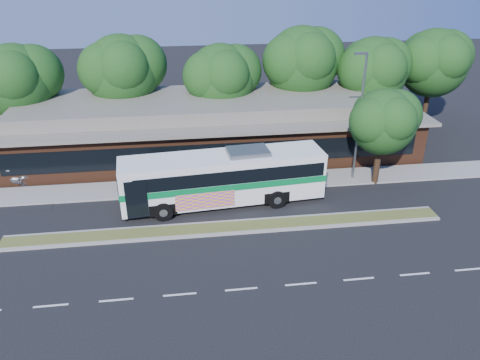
{
  "coord_description": "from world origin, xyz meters",
  "views": [
    {
      "loc": [
        -2.45,
        -22.99,
        14.98
      ],
      "look_at": [
        1.0,
        2.99,
        2.0
      ],
      "focal_mm": 35.0,
      "sensor_mm": 36.0,
      "label": 1
    }
  ],
  "objects_px": {
    "sedan": "(46,169)",
    "transit_bus": "(224,175)",
    "sidewalk_tree": "(387,120)",
    "lamp_post": "(359,115)"
  },
  "relations": [
    {
      "from": "sedan",
      "to": "transit_bus",
      "type": "bearing_deg",
      "value": -123.48
    },
    {
      "from": "sedan",
      "to": "sidewalk_tree",
      "type": "xyz_separation_m",
      "value": [
        23.66,
        -3.75,
        3.93
      ]
    },
    {
      "from": "lamp_post",
      "to": "transit_bus",
      "type": "height_order",
      "value": "lamp_post"
    },
    {
      "from": "lamp_post",
      "to": "transit_bus",
      "type": "relative_size",
      "value": 0.69
    },
    {
      "from": "transit_bus",
      "to": "sedan",
      "type": "bearing_deg",
      "value": 151.62
    },
    {
      "from": "transit_bus",
      "to": "sidewalk_tree",
      "type": "xyz_separation_m",
      "value": [
        11.25,
        1.6,
        2.62
      ]
    },
    {
      "from": "transit_bus",
      "to": "sidewalk_tree",
      "type": "bearing_deg",
      "value": 3.08
    },
    {
      "from": "lamp_post",
      "to": "sidewalk_tree",
      "type": "distance_m",
      "value": 1.87
    },
    {
      "from": "lamp_post",
      "to": "sedan",
      "type": "height_order",
      "value": "lamp_post"
    },
    {
      "from": "lamp_post",
      "to": "transit_bus",
      "type": "bearing_deg",
      "value": -166.97
    }
  ]
}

